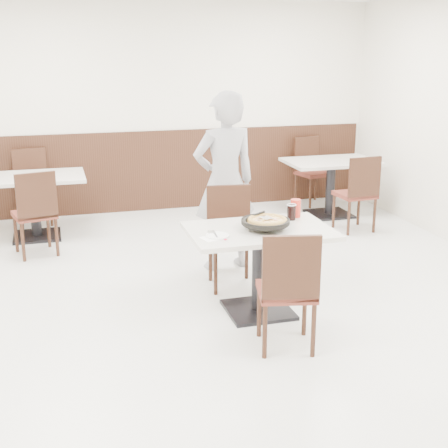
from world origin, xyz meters
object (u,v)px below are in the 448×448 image
object	(u,v)px
red_cup	(296,208)
diner_person	(225,182)
bg_chair_left_far	(33,188)
bg_chair_right_far	(314,172)
bg_table_left	(35,207)
bg_chair_right_near	(355,193)
pizza_pan	(265,225)
side_plate	(217,236)
chair_far	(232,239)
pizza	(267,222)
bg_table_right	(330,188)
chair_near	(286,288)
main_table	(259,271)
bg_chair_left_near	(34,212)
cola_glass	(291,213)

from	to	relation	value
red_cup	diner_person	size ratio (longest dim) A/B	0.09
bg_chair_left_far	bg_chair_right_far	bearing A→B (deg)	173.04
bg_table_left	bg_chair_right_near	size ratio (longest dim) A/B	1.26
pizza_pan	side_plate	distance (m)	0.45
bg_table_left	bg_chair_left_far	size ratio (longest dim) A/B	1.26
chair_far	bg_chair_right_far	xyz separation A→B (m)	(2.02, 2.74, 0.00)
pizza_pan	pizza	bearing A→B (deg)	32.20
pizza_pan	bg_table_right	xyz separation A→B (m)	(1.90, 2.78, -0.42)
pizza_pan	bg_chair_right_far	world-z (taller)	bg_chair_right_far
side_plate	bg_table_left	world-z (taller)	side_plate
chair_near	bg_chair_right_near	distance (m)	3.31
side_plate	bg_chair_right_far	distance (m)	4.22
pizza	bg_chair_left_far	distance (m)	3.93
chair_far	side_plate	xyz separation A→B (m)	(-0.34, -0.75, 0.28)
chair_far	pizza_pan	distance (m)	0.74
main_table	bg_chair_left_near	size ratio (longest dim) A/B	1.26
bg_chair_left_near	bg_table_left	bearing A→B (deg)	77.25
red_cup	main_table	bearing A→B (deg)	-147.79
pizza_pan	bg_chair_right_near	size ratio (longest dim) A/B	0.37
bg_chair_right_near	red_cup	bearing A→B (deg)	-135.02
side_plate	chair_far	bearing A→B (deg)	65.47
bg_table_left	bg_chair_right_near	xyz separation A→B (m)	(3.80, -0.75, 0.10)
pizza	bg_chair_left_near	xyz separation A→B (m)	(-1.92, 2.14, -0.34)
diner_person	bg_table_right	world-z (taller)	diner_person
chair_far	side_plate	world-z (taller)	chair_far
diner_person	bg_chair_left_far	xyz separation A→B (m)	(-1.92, 2.20, -0.43)
pizza_pan	red_cup	distance (m)	0.50
main_table	chair_near	distance (m)	0.67
bg_chair_left_near	bg_chair_right_near	xyz separation A→B (m)	(3.79, -0.10, 0.00)
diner_person	bg_table_left	world-z (taller)	diner_person
main_table	red_cup	size ratio (longest dim) A/B	7.50
pizza_pan	bg_chair_left_far	world-z (taller)	bg_chair_left_far
chair_far	bg_table_left	world-z (taller)	chair_far
red_cup	bg_chair_left_far	distance (m)	3.89
diner_person	bg_chair_left_far	size ratio (longest dim) A/B	1.90
main_table	red_cup	xyz separation A→B (m)	(0.43, 0.27, 0.45)
side_plate	bg_table_right	xyz separation A→B (m)	(2.34, 2.87, -0.38)
bg_chair_left_far	red_cup	bearing A→B (deg)	119.92
main_table	bg_table_right	world-z (taller)	same
bg_chair_left_far	diner_person	bearing A→B (deg)	124.03
chair_near	bg_chair_right_near	bearing A→B (deg)	66.42
pizza	bg_table_right	distance (m)	3.37
bg_table_right	bg_chair_right_near	world-z (taller)	bg_chair_right_near
main_table	bg_table_right	bearing A→B (deg)	54.79
diner_person	cola_glass	bearing A→B (deg)	101.79
diner_person	bg_chair_right_near	size ratio (longest dim) A/B	1.90
chair_near	cola_glass	distance (m)	0.99
bg_chair_left_near	bg_chair_right_far	world-z (taller)	same
bg_chair_right_near	bg_chair_right_far	size ratio (longest dim) A/B	1.00
diner_person	chair_near	bearing A→B (deg)	81.64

